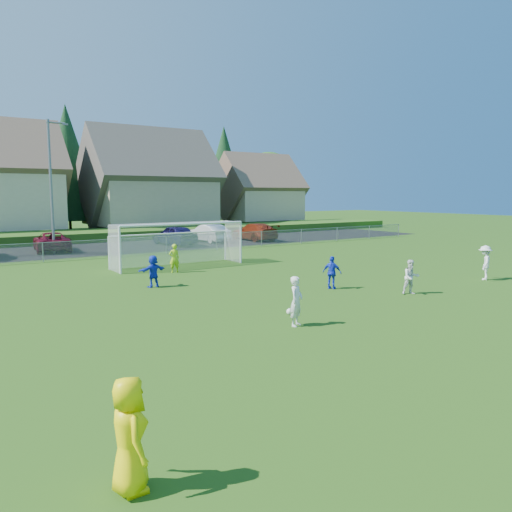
# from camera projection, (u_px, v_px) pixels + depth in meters

# --- Properties ---
(ground) EXTENTS (160.00, 160.00, 0.00)m
(ground) POSITION_uv_depth(u_px,v_px,m) (402.00, 328.00, 15.28)
(ground) COLOR #193D0C
(ground) RESTS_ON ground
(asphalt_lot) EXTENTS (60.00, 60.00, 0.00)m
(asphalt_lot) POSITION_uv_depth(u_px,v_px,m) (112.00, 248.00, 37.87)
(asphalt_lot) COLOR black
(asphalt_lot) RESTS_ON ground
(grass_embankment) EXTENTS (70.00, 6.00, 0.80)m
(grass_embankment) POSITION_uv_depth(u_px,v_px,m) (85.00, 236.00, 43.98)
(grass_embankment) COLOR #1E420F
(grass_embankment) RESTS_ON ground
(soccer_ball) EXTENTS (0.22, 0.22, 0.22)m
(soccer_ball) POSITION_uv_depth(u_px,v_px,m) (290.00, 312.00, 16.96)
(soccer_ball) COLOR white
(soccer_ball) RESTS_ON ground
(referee) EXTENTS (0.57, 0.83, 1.64)m
(referee) POSITION_uv_depth(u_px,v_px,m) (129.00, 435.00, 6.82)
(referee) COLOR #FFE505
(referee) RESTS_ON ground
(player_white_a) EXTENTS (0.68, 0.61, 1.56)m
(player_white_a) POSITION_uv_depth(u_px,v_px,m) (296.00, 301.00, 15.46)
(player_white_a) COLOR silver
(player_white_a) RESTS_ON ground
(player_white_b) EXTENTS (0.86, 0.79, 1.42)m
(player_white_b) POSITION_uv_depth(u_px,v_px,m) (411.00, 277.00, 20.34)
(player_white_b) COLOR silver
(player_white_b) RESTS_ON ground
(player_white_c) EXTENTS (1.23, 1.07, 1.65)m
(player_white_c) POSITION_uv_depth(u_px,v_px,m) (485.00, 263.00, 23.74)
(player_white_c) COLOR silver
(player_white_c) RESTS_ON ground
(player_blue_a) EXTENTS (0.71, 0.90, 1.42)m
(player_blue_a) POSITION_uv_depth(u_px,v_px,m) (332.00, 273.00, 21.49)
(player_blue_a) COLOR #152FC6
(player_blue_a) RESTS_ON ground
(player_blue_b) EXTENTS (1.36, 0.63, 1.41)m
(player_blue_b) POSITION_uv_depth(u_px,v_px,m) (153.00, 271.00, 21.92)
(player_blue_b) COLOR #152FC6
(player_blue_b) RESTS_ON ground
(goalkeeper) EXTENTS (0.59, 0.43, 1.50)m
(goalkeeper) POSITION_uv_depth(u_px,v_px,m) (174.00, 258.00, 25.98)
(goalkeeper) COLOR #AAD519
(goalkeeper) RESTS_ON ground
(car_c) EXTENTS (2.85, 5.15, 1.37)m
(car_c) POSITION_uv_depth(u_px,v_px,m) (52.00, 242.00, 35.65)
(car_c) COLOR maroon
(car_c) RESTS_ON ground
(car_e) EXTENTS (2.24, 4.83, 1.60)m
(car_e) POSITION_uv_depth(u_px,v_px,m) (175.00, 235.00, 39.75)
(car_e) COLOR #151241
(car_e) RESTS_ON ground
(car_f) EXTENTS (1.98, 4.66, 1.50)m
(car_f) POSITION_uv_depth(u_px,v_px,m) (209.00, 233.00, 42.37)
(car_f) COLOR white
(car_f) RESTS_ON ground
(car_g) EXTENTS (2.19, 5.22, 1.51)m
(car_g) POSITION_uv_depth(u_px,v_px,m) (255.00, 232.00, 43.90)
(car_g) COLOR maroon
(car_g) RESTS_ON ground
(soccer_goal) EXTENTS (7.42, 1.90, 2.50)m
(soccer_goal) POSITION_uv_depth(u_px,v_px,m) (176.00, 237.00, 28.26)
(soccer_goal) COLOR white
(soccer_goal) RESTS_ON ground
(chainlink_fence) EXTENTS (52.06, 0.06, 1.20)m
(chainlink_fence) POSITION_uv_depth(u_px,v_px,m) (139.00, 246.00, 33.28)
(chainlink_fence) COLOR gray
(chainlink_fence) RESTS_ON ground
(streetlight) EXTENTS (1.38, 0.18, 9.00)m
(streetlight) POSITION_uv_depth(u_px,v_px,m) (52.00, 182.00, 33.56)
(streetlight) COLOR slate
(streetlight) RESTS_ON ground
(houses_row) EXTENTS (53.90, 11.45, 13.27)m
(houses_row) POSITION_uv_depth(u_px,v_px,m) (81.00, 161.00, 50.35)
(houses_row) COLOR tan
(houses_row) RESTS_ON ground
(tree_row) EXTENTS (65.98, 12.36, 13.80)m
(tree_row) POSITION_uv_depth(u_px,v_px,m) (57.00, 168.00, 55.03)
(tree_row) COLOR #382616
(tree_row) RESTS_ON ground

